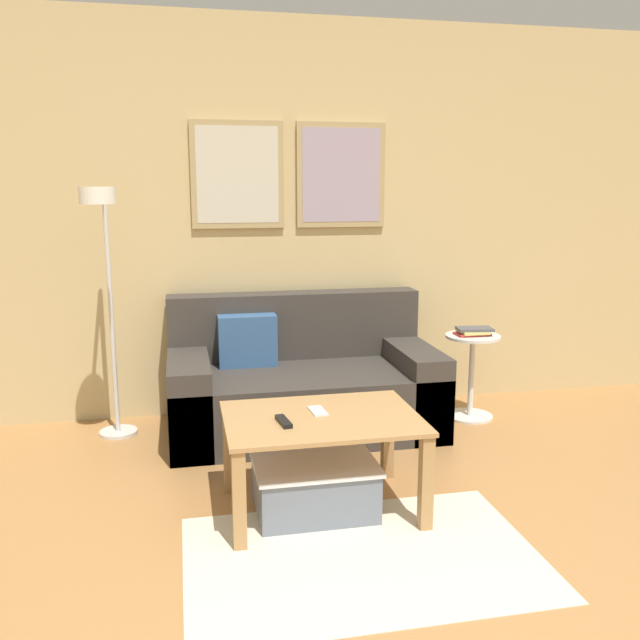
{
  "coord_description": "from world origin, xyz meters",
  "views": [
    {
      "loc": [
        -0.69,
        -1.52,
        1.5
      ],
      "look_at": [
        -0.02,
        1.68,
        0.85
      ],
      "focal_mm": 38.0,
      "sensor_mm": 36.0,
      "label": 1
    }
  ],
  "objects_px": {
    "coffee_table": "(322,433)",
    "remote_control": "(284,421)",
    "floor_lamp": "(105,269)",
    "cell_phone": "(318,411)",
    "couch": "(301,385)",
    "side_table": "(472,368)",
    "book_stack": "(473,331)",
    "storage_bin": "(314,485)"
  },
  "relations": [
    {
      "from": "coffee_table",
      "to": "remote_control",
      "type": "relative_size",
      "value": 5.97
    },
    {
      "from": "floor_lamp",
      "to": "cell_phone",
      "type": "relative_size",
      "value": 10.68
    },
    {
      "from": "couch",
      "to": "floor_lamp",
      "type": "bearing_deg",
      "value": -176.09
    },
    {
      "from": "remote_control",
      "to": "cell_phone",
      "type": "relative_size",
      "value": 1.07
    },
    {
      "from": "cell_phone",
      "to": "side_table",
      "type": "bearing_deg",
      "value": 34.46
    },
    {
      "from": "coffee_table",
      "to": "book_stack",
      "type": "xyz_separation_m",
      "value": [
        1.22,
        1.07,
        0.21
      ]
    },
    {
      "from": "storage_bin",
      "to": "floor_lamp",
      "type": "height_order",
      "value": "floor_lamp"
    },
    {
      "from": "storage_bin",
      "to": "cell_phone",
      "type": "xyz_separation_m",
      "value": [
        0.03,
        0.08,
        0.34
      ]
    },
    {
      "from": "side_table",
      "to": "cell_phone",
      "type": "bearing_deg",
      "value": -140.91
    },
    {
      "from": "floor_lamp",
      "to": "book_stack",
      "type": "bearing_deg",
      "value": 1.31
    },
    {
      "from": "couch",
      "to": "coffee_table",
      "type": "bearing_deg",
      "value": -95.27
    },
    {
      "from": "storage_bin",
      "to": "side_table",
      "type": "relative_size",
      "value": 1.02
    },
    {
      "from": "side_table",
      "to": "book_stack",
      "type": "height_order",
      "value": "book_stack"
    },
    {
      "from": "storage_bin",
      "to": "side_table",
      "type": "height_order",
      "value": "side_table"
    },
    {
      "from": "storage_bin",
      "to": "floor_lamp",
      "type": "xyz_separation_m",
      "value": [
        -0.99,
        1.03,
        0.92
      ]
    },
    {
      "from": "book_stack",
      "to": "cell_phone",
      "type": "height_order",
      "value": "book_stack"
    },
    {
      "from": "coffee_table",
      "to": "side_table",
      "type": "bearing_deg",
      "value": 41.02
    },
    {
      "from": "storage_bin",
      "to": "cell_phone",
      "type": "bearing_deg",
      "value": 67.13
    },
    {
      "from": "coffee_table",
      "to": "floor_lamp",
      "type": "xyz_separation_m",
      "value": [
        -1.02,
        1.02,
        0.67
      ]
    },
    {
      "from": "book_stack",
      "to": "coffee_table",
      "type": "bearing_deg",
      "value": -138.89
    },
    {
      "from": "coffee_table",
      "to": "side_table",
      "type": "height_order",
      "value": "side_table"
    },
    {
      "from": "storage_bin",
      "to": "coffee_table",
      "type": "bearing_deg",
      "value": 18.43
    },
    {
      "from": "side_table",
      "to": "book_stack",
      "type": "distance_m",
      "value": 0.25
    },
    {
      "from": "remote_control",
      "to": "side_table",
      "type": "bearing_deg",
      "value": 30.65
    },
    {
      "from": "side_table",
      "to": "book_stack",
      "type": "bearing_deg",
      "value": 69.97
    },
    {
      "from": "floor_lamp",
      "to": "book_stack",
      "type": "height_order",
      "value": "floor_lamp"
    },
    {
      "from": "couch",
      "to": "remote_control",
      "type": "relative_size",
      "value": 10.86
    },
    {
      "from": "storage_bin",
      "to": "side_table",
      "type": "bearing_deg",
      "value": 40.48
    },
    {
      "from": "couch",
      "to": "book_stack",
      "type": "relative_size",
      "value": 6.67
    },
    {
      "from": "floor_lamp",
      "to": "side_table",
      "type": "xyz_separation_m",
      "value": [
        2.25,
        0.05,
        -0.71
      ]
    },
    {
      "from": "book_stack",
      "to": "floor_lamp",
      "type": "bearing_deg",
      "value": -178.69
    },
    {
      "from": "book_stack",
      "to": "side_table",
      "type": "bearing_deg",
      "value": -110.03
    },
    {
      "from": "remote_control",
      "to": "cell_phone",
      "type": "xyz_separation_m",
      "value": [
        0.18,
        0.13,
        -0.01
      ]
    },
    {
      "from": "remote_control",
      "to": "couch",
      "type": "bearing_deg",
      "value": 68.07
    },
    {
      "from": "coffee_table",
      "to": "storage_bin",
      "type": "distance_m",
      "value": 0.25
    },
    {
      "from": "cell_phone",
      "to": "coffee_table",
      "type": "bearing_deg",
      "value": -90.18
    },
    {
      "from": "storage_bin",
      "to": "remote_control",
      "type": "xyz_separation_m",
      "value": [
        -0.15,
        -0.05,
        0.34
      ]
    },
    {
      "from": "coffee_table",
      "to": "storage_bin",
      "type": "xyz_separation_m",
      "value": [
        -0.04,
        -0.01,
        -0.25
      ]
    },
    {
      "from": "couch",
      "to": "side_table",
      "type": "xyz_separation_m",
      "value": [
        1.12,
        -0.03,
        0.05
      ]
    },
    {
      "from": "book_stack",
      "to": "cell_phone",
      "type": "xyz_separation_m",
      "value": [
        -1.23,
        -1.0,
        -0.12
      ]
    },
    {
      "from": "book_stack",
      "to": "cell_phone",
      "type": "distance_m",
      "value": 1.59
    },
    {
      "from": "couch",
      "to": "remote_control",
      "type": "height_order",
      "value": "couch"
    }
  ]
}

